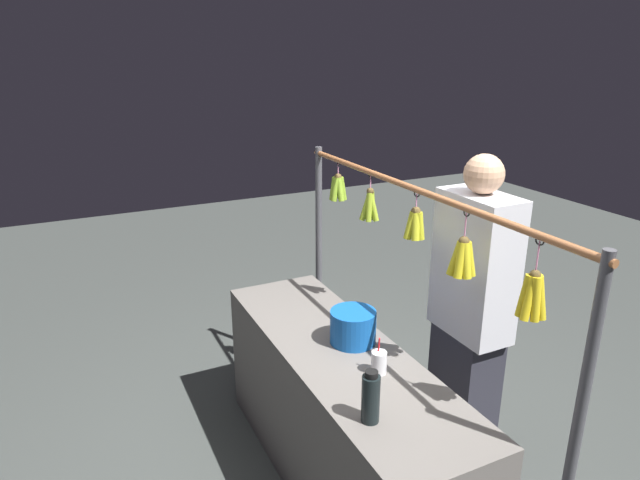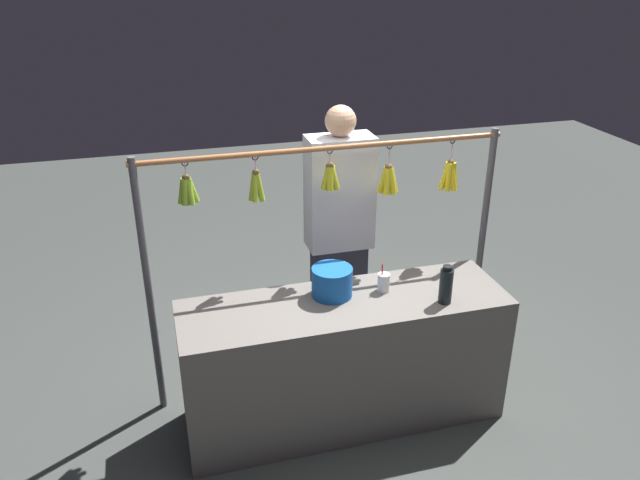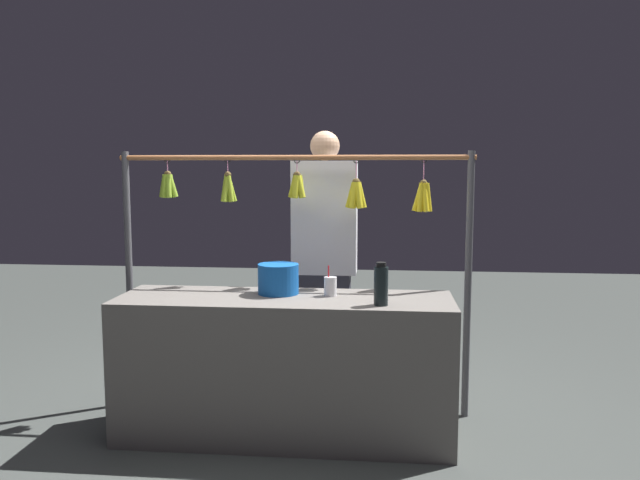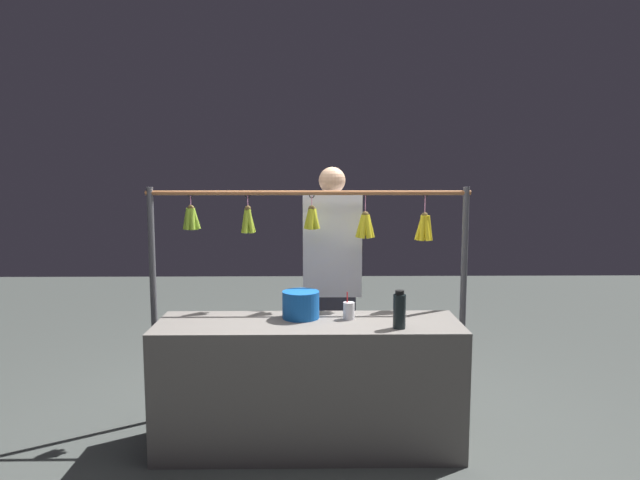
% 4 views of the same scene
% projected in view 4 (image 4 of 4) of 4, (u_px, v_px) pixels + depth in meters
% --- Properties ---
extents(ground_plane, '(12.00, 12.00, 0.00)m').
position_uv_depth(ground_plane, '(309.00, 446.00, 3.64)').
color(ground_plane, '#3E423F').
extents(market_counter, '(1.91, 0.57, 0.82)m').
position_uv_depth(market_counter, '(309.00, 385.00, 3.59)').
color(market_counter, '#66605B').
rests_on(market_counter, ground).
extents(display_rack, '(2.22, 0.12, 1.66)m').
position_uv_depth(display_rack, '(312.00, 254.00, 3.89)').
color(display_rack, '#4C4C51').
rests_on(display_rack, ground).
extents(water_bottle, '(0.08, 0.08, 0.23)m').
position_uv_depth(water_bottle, '(399.00, 310.00, 3.39)').
color(water_bottle, black).
rests_on(water_bottle, market_counter).
extents(blue_bucket, '(0.24, 0.24, 0.18)m').
position_uv_depth(blue_bucket, '(301.00, 305.00, 3.63)').
color(blue_bucket, '#1457AF').
rests_on(blue_bucket, market_counter).
extents(drink_cup, '(0.07, 0.07, 0.18)m').
position_uv_depth(drink_cup, '(349.00, 311.00, 3.61)').
color(drink_cup, silver).
rests_on(drink_cup, market_counter).
extents(vendor_person, '(0.43, 0.23, 1.79)m').
position_uv_depth(vendor_person, '(332.00, 289.00, 4.21)').
color(vendor_person, '#2D2D38').
rests_on(vendor_person, ground).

